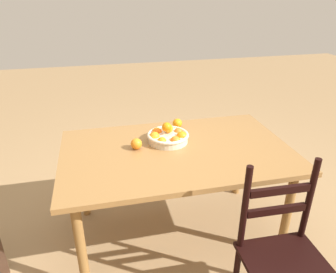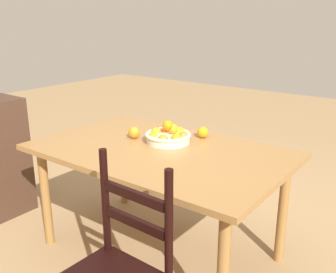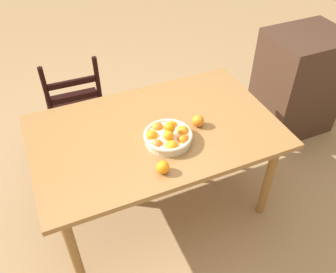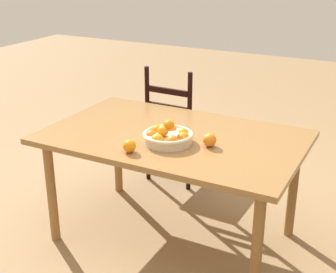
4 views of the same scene
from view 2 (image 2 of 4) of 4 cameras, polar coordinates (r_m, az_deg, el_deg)
ground_plane at (r=2.71m, az=-1.20°, el=-16.69°), size 12.00×12.00×0.00m
dining_table at (r=2.41m, az=-1.30°, el=-3.53°), size 1.58×0.98×0.74m
fruit_bowl at (r=2.49m, az=0.04°, el=0.06°), size 0.30×0.30×0.15m
orange_loose_0 at (r=2.59m, az=5.22°, el=0.63°), size 0.08×0.08×0.08m
orange_loose_1 at (r=2.58m, az=-5.08°, el=0.60°), size 0.08×0.08×0.08m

